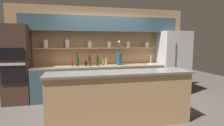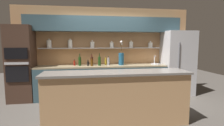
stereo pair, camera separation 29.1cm
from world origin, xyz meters
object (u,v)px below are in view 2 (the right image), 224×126
bottle_sauce_2 (88,63)px  sink_fixture (156,63)px  bottle_spirit_0 (92,62)px  bottle_wine_6 (80,61)px  flower_vase (121,58)px  oven_tower (21,64)px  bottle_oil_5 (106,62)px  refrigerator (177,63)px  bottle_sauce_7 (74,63)px  bottle_wine_4 (99,61)px  bottle_wine_1 (92,61)px  bottle_spirit_3 (108,62)px

bottle_sauce_2 → sink_fixture: bearing=1.4°
bottle_spirit_0 → bottle_wine_6: bottle_wine_6 is taller
flower_vase → oven_tower: bearing=-180.0°
bottle_sauce_2 → bottle_oil_5: (0.51, 0.13, 0.03)m
refrigerator → flower_vase: size_ratio=2.68×
sink_fixture → bottle_sauce_7: 2.40m
bottle_wine_4 → bottle_sauce_7: bottle_wine_4 is taller
bottle_wine_1 → bottle_sauce_7: (-0.49, 0.06, -0.06)m
bottle_spirit_3 → bottle_wine_4: 0.27m
oven_tower → bottle_sauce_2: size_ratio=12.19×
bottle_sauce_2 → bottle_oil_5: 0.53m
oven_tower → flower_vase: oven_tower is taller
bottle_oil_5 → bottle_wine_6: bearing=-173.2°
refrigerator → bottle_sauce_7: bearing=177.5°
refrigerator → sink_fixture: (-0.67, 0.05, -0.01)m
bottle_spirit_0 → bottle_sauce_2: bearing=155.0°
bottle_wine_4 → bottle_oil_5: size_ratio=1.42×
sink_fixture → bottle_sauce_2: (-2.01, -0.05, 0.04)m
sink_fixture → bottle_spirit_0: sink_fixture is taller
bottle_wine_4 → bottle_spirit_0: bearing=-164.6°
bottle_oil_5 → bottle_spirit_3: bearing=-36.7°
refrigerator → bottle_spirit_3: size_ratio=7.63×
flower_vase → bottle_wine_1: size_ratio=2.14×
refrigerator → bottle_wine_6: size_ratio=5.59×
bottle_sauce_7 → bottle_wine_6: bearing=-31.0°
bottle_oil_5 → oven_tower: bearing=-177.7°
bottle_wine_1 → bottle_wine_4: (0.21, -0.06, 0.00)m
flower_vase → bottle_wine_1: 0.85m
bottle_spirit_0 → bottle_oil_5: 0.44m
bottle_wine_4 → bottle_sauce_7: (-0.70, 0.12, -0.06)m
bottle_wine_4 → bottle_wine_1: bearing=163.5°
oven_tower → bottle_wine_1: bearing=1.1°
bottle_spirit_0 → bottle_wine_6: 0.35m
bottle_wine_1 → bottle_sauce_7: 0.50m
bottle_wine_6 → bottle_spirit_0: bearing=-15.3°
bottle_wine_6 → bottle_sauce_7: 0.19m
bottle_sauce_2 → bottle_sauce_7: bottle_sauce_7 is taller
bottle_spirit_3 → bottle_oil_5: size_ratio=1.02×
flower_vase → sink_fixture: size_ratio=2.39×
oven_tower → flower_vase: bearing=0.0°
refrigerator → bottle_sauce_2: refrigerator is taller
bottle_spirit_0 → bottle_wine_1: bearing=86.6°
refrigerator → oven_tower: bearing=179.5°
sink_fixture → bottle_wine_4: bearing=-178.7°
flower_vase → bottle_spirit_3: size_ratio=2.85×
bottle_wine_4 → refrigerator: bearing=-0.3°
flower_vase → bottle_wine_4: (-0.63, -0.03, -0.07)m
bottle_spirit_0 → bottle_spirit_3: 0.50m
oven_tower → flower_vase: (2.72, 0.00, 0.11)m
flower_vase → bottle_sauce_7: 1.35m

